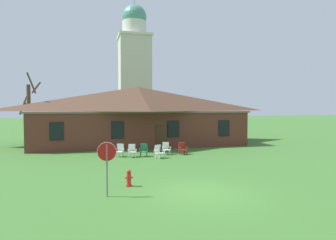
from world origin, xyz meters
TOP-DOWN VIEW (x-y plane):
  - ground_plane at (0.00, 0.00)m, footprint 200.00×200.00m
  - brick_building at (0.00, 18.57)m, footprint 20.54×10.40m
  - dome_tower at (1.96, 35.34)m, footprint 5.18×5.18m
  - stop_sign at (-3.94, 0.41)m, footprint 0.80×0.14m
  - lawn_chair_by_porch at (-2.57, 10.35)m, footprint 0.79×0.83m
  - lawn_chair_near_door at (-1.70, 9.94)m, footprint 0.67×0.69m
  - lawn_chair_left_end at (-0.80, 10.00)m, footprint 0.74×0.78m
  - lawn_chair_middle at (0.16, 9.02)m, footprint 0.79×0.83m
  - lawn_chair_right_end at (1.06, 10.48)m, footprint 0.65×0.68m
  - lawn_chair_far_side at (2.32, 10.23)m, footprint 0.68×0.71m
  - bare_tree_beside_building at (-10.55, 19.22)m, footprint 2.02×1.93m
  - fire_hydrant at (-2.87, 1.81)m, footprint 0.36×0.28m

SIDE VIEW (x-z plane):
  - ground_plane at x=0.00m, z-range 0.00..0.00m
  - fire_hydrant at x=-2.87m, z-range -0.02..0.77m
  - lawn_chair_by_porch at x=-2.57m, z-range 0.02..0.98m
  - lawn_chair_near_door at x=-1.70m, z-range 0.02..0.98m
  - lawn_chair_left_end at x=-0.80m, z-range 0.02..0.98m
  - lawn_chair_middle at x=0.16m, z-range 0.02..0.98m
  - lawn_chair_right_end at x=1.06m, z-range 0.02..0.98m
  - lawn_chair_far_side at x=2.32m, z-range 0.02..0.98m
  - stop_sign at x=-3.94m, z-range 0.48..2.77m
  - brick_building at x=0.00m, z-range 0.06..5.88m
  - bare_tree_beside_building at x=-10.55m, z-range -0.17..6.88m
  - dome_tower at x=1.96m, z-range -0.83..19.99m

